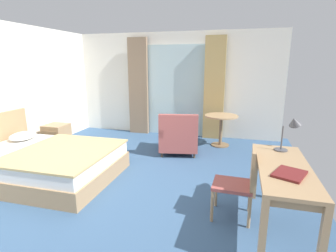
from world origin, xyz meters
TOP-DOWN VIEW (x-y plane):
  - ground at (0.00, 0.00)m, footprint 5.70×7.24m
  - wall_back at (0.00, 3.36)m, footprint 5.30×0.12m
  - balcony_glass_door at (0.08, 3.28)m, footprint 1.50×0.02m
  - curtain_panel_left at (-0.90, 3.18)m, footprint 0.50×0.10m
  - curtain_panel_right at (1.05, 3.18)m, footprint 0.48×0.10m
  - bed at (-1.36, 0.13)m, footprint 2.27×1.68m
  - nightstand at (-2.15, 1.48)m, footprint 0.45×0.46m
  - writing_desk at (2.17, -0.35)m, footprint 0.53×1.44m
  - desk_chair at (1.74, -0.21)m, footprint 0.47×0.42m
  - desk_lamp at (2.32, 0.30)m, footprint 0.32×0.32m
  - closed_book at (2.18, -0.59)m, footprint 0.37×0.41m
  - armchair_by_window at (0.49, 1.87)m, footprint 0.90×0.93m
  - round_cafe_table at (1.29, 2.62)m, footprint 0.73×0.73m

SIDE VIEW (x-z plane):
  - ground at x=0.00m, z-range -0.10..0.00m
  - bed at x=-1.36m, z-range -0.22..0.74m
  - nightstand at x=-2.15m, z-range 0.00..0.53m
  - armchair_by_window at x=0.49m, z-range -0.09..0.77m
  - desk_chair at x=1.74m, z-range 0.04..0.93m
  - round_cafe_table at x=1.29m, z-range 0.17..0.87m
  - writing_desk at x=2.17m, z-range 0.29..1.06m
  - closed_book at x=2.18m, z-range 0.77..0.80m
  - desk_lamp at x=2.32m, z-range 0.84..1.28m
  - balcony_glass_door at x=0.08m, z-range 0.00..2.26m
  - curtain_panel_left at x=-0.90m, z-range 0.00..2.44m
  - curtain_panel_right at x=1.05m, z-range 0.00..2.44m
  - wall_back at x=0.00m, z-range 0.00..2.57m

